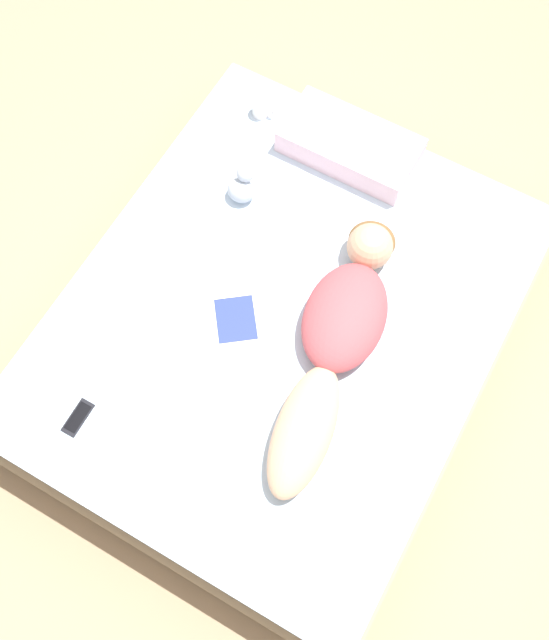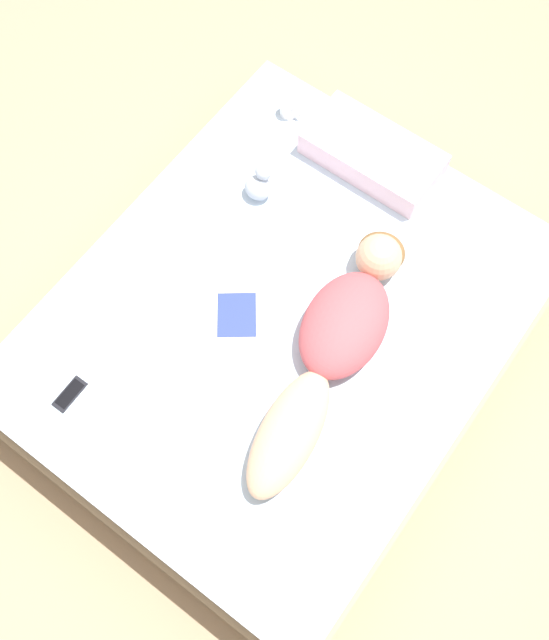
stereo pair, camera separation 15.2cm
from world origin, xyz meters
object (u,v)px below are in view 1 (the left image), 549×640
at_px(coffee_mug, 261,108).
at_px(cell_phone, 78,418).
at_px(person, 338,336).
at_px(open_magazine, 207,323).

height_order(coffee_mug, cell_phone, coffee_mug).
bearing_deg(person, coffee_mug, 125.48).
distance_m(open_magazine, coffee_mug, 1.16).
distance_m(person, coffee_mug, 1.28).
bearing_deg(coffee_mug, cell_phone, -86.30).
height_order(open_magazine, coffee_mug, coffee_mug).
distance_m(coffee_mug, cell_phone, 1.74).
bearing_deg(person, cell_phone, -142.79).
bearing_deg(coffee_mug, open_magazine, -71.95).
height_order(open_magazine, cell_phone, same).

